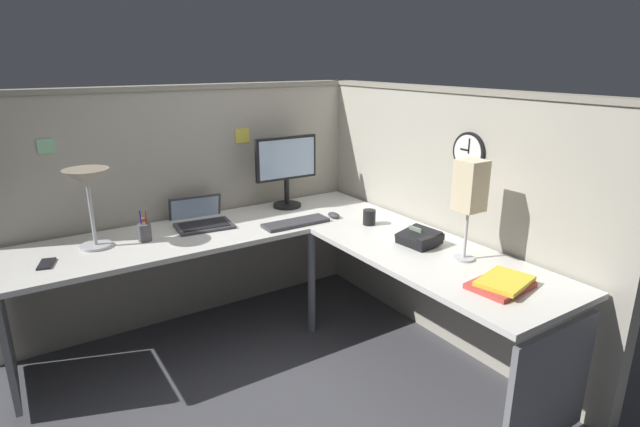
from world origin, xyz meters
name	(u,v)px	position (x,y,z in m)	size (l,w,h in m)	color
ground_plane	(304,349)	(0.00, 0.00, 0.00)	(6.80, 6.80, 0.00)	#47474C
cubicle_wall_back	(191,204)	(-0.36, 0.87, 0.79)	(2.57, 0.12, 1.58)	#A8A393
cubicle_wall_right	(443,216)	(0.87, -0.27, 0.79)	(0.12, 2.37, 1.58)	#A8A393
desk	(285,263)	(-0.15, -0.05, 0.63)	(2.35, 2.15, 0.73)	silver
monitor	(286,166)	(0.26, 0.64, 1.02)	(0.46, 0.20, 0.50)	black
laptop	(200,219)	(-0.39, 0.62, 0.75)	(0.38, 0.41, 0.22)	#38383D
keyboard	(296,223)	(0.11, 0.26, 0.74)	(0.43, 0.14, 0.02)	#38383D
computer_mouse	(334,215)	(0.39, 0.25, 0.75)	(0.06, 0.10, 0.03)	#38383D
desk_lamp_dome	(87,184)	(-1.03, 0.53, 1.09)	(0.24, 0.24, 0.44)	#B7BABF
pen_cup	(145,232)	(-0.77, 0.48, 0.78)	(0.08, 0.08, 0.18)	#4C4C51
cell_phone	(46,264)	(-1.29, 0.40, 0.73)	(0.07, 0.14, 0.01)	black
office_phone	(420,239)	(0.51, -0.44, 0.77)	(0.20, 0.22, 0.11)	black
book_stack	(502,283)	(0.44, -1.05, 0.75)	(0.31, 0.25, 0.04)	#BF3F38
desk_lamp_paper	(470,189)	(0.56, -0.72, 1.11)	(0.13, 0.13, 0.53)	#B7BABF
coffee_mug	(369,217)	(0.50, 0.01, 0.78)	(0.08, 0.08, 0.10)	black
wall_clock	(469,152)	(0.82, -0.47, 1.24)	(0.04, 0.22, 0.22)	black
pinned_note_leftmost	(242,136)	(0.02, 0.82, 1.23)	(0.10, 0.00, 0.10)	#EAD84C
pinned_note_middle	(46,146)	(-1.18, 0.82, 1.27)	(0.09, 0.00, 0.08)	#8CCC99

